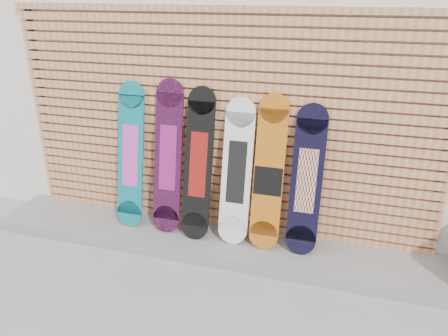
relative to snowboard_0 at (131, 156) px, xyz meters
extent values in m
plane|color=#949497|center=(1.05, -0.78, -0.85)|extent=(80.00, 80.00, 0.00)
cube|color=white|center=(1.55, 2.72, 0.95)|extent=(12.00, 5.00, 3.60)
cube|color=gray|center=(0.90, -0.10, -0.79)|extent=(4.60, 0.70, 0.12)
cube|color=tan|center=(0.90, 0.19, -0.72)|extent=(4.20, 0.05, 0.08)
cube|color=tan|center=(0.90, 0.19, -0.62)|extent=(4.20, 0.05, 0.08)
cube|color=tan|center=(0.90, 0.19, -0.52)|extent=(4.20, 0.05, 0.07)
cube|color=tan|center=(0.90, 0.19, -0.43)|extent=(4.20, 0.05, 0.07)
cube|color=tan|center=(0.90, 0.19, -0.33)|extent=(4.20, 0.05, 0.07)
cube|color=tan|center=(0.90, 0.19, -0.23)|extent=(4.20, 0.05, 0.07)
cube|color=tan|center=(0.90, 0.19, -0.13)|extent=(4.20, 0.05, 0.07)
cube|color=tan|center=(0.90, 0.19, -0.04)|extent=(4.20, 0.05, 0.07)
cube|color=tan|center=(0.90, 0.19, 0.06)|extent=(4.20, 0.05, 0.07)
cube|color=tan|center=(0.90, 0.19, 0.16)|extent=(4.20, 0.05, 0.08)
cube|color=tan|center=(0.90, 0.19, 0.25)|extent=(4.20, 0.05, 0.08)
cube|color=tan|center=(0.90, 0.19, 0.35)|extent=(4.20, 0.05, 0.08)
cube|color=tan|center=(0.90, 0.19, 0.45)|extent=(4.20, 0.05, 0.08)
cube|color=tan|center=(0.90, 0.19, 0.54)|extent=(4.20, 0.05, 0.08)
cube|color=tan|center=(0.90, 0.19, 0.64)|extent=(4.20, 0.05, 0.08)
cube|color=tan|center=(0.90, 0.19, 0.74)|extent=(4.20, 0.05, 0.08)
cube|color=tan|center=(0.90, 0.19, 0.84)|extent=(4.20, 0.05, 0.08)
cube|color=tan|center=(0.90, 0.19, 0.93)|extent=(4.20, 0.05, 0.08)
cube|color=tan|center=(0.90, 0.19, 1.03)|extent=(4.20, 0.05, 0.08)
cube|color=tan|center=(0.90, 0.19, 1.13)|extent=(4.20, 0.05, 0.08)
cube|color=tan|center=(0.90, 0.19, 1.22)|extent=(4.20, 0.05, 0.08)
cube|color=tan|center=(0.90, 0.19, 1.32)|extent=(4.20, 0.05, 0.08)
cube|color=black|center=(-1.12, 0.22, 0.26)|extent=(0.06, 0.04, 2.23)
cube|color=black|center=(2.92, 0.22, 0.26)|extent=(0.06, 0.04, 2.23)
cube|color=tan|center=(0.90, 0.19, 1.41)|extent=(4.26, 0.07, 0.06)
cube|color=#0D7483|center=(0.00, 0.00, 0.00)|extent=(0.28, 0.27, 1.20)
cylinder|color=#0D7483|center=(0.00, -0.13, -0.60)|extent=(0.28, 0.08, 0.27)
cylinder|color=#0D7483|center=(0.00, 0.13, 0.60)|extent=(0.28, 0.08, 0.27)
cube|color=#EE54C8|center=(0.00, 0.00, 0.00)|extent=(0.17, 0.16, 0.62)
cube|color=black|center=(0.41, 0.00, 0.02)|extent=(0.28, 0.27, 1.25)
cylinder|color=black|center=(0.41, -0.13, -0.60)|extent=(0.28, 0.08, 0.28)
cylinder|color=black|center=(0.41, 0.13, 0.64)|extent=(0.28, 0.08, 0.28)
cube|color=#901C71|center=(0.41, 0.00, 0.02)|extent=(0.17, 0.16, 0.64)
cube|color=black|center=(0.74, -0.02, 0.00)|extent=(0.28, 0.31, 1.20)
cylinder|color=black|center=(0.74, -0.17, -0.60)|extent=(0.28, 0.09, 0.27)
cylinder|color=black|center=(0.74, 0.12, 0.59)|extent=(0.28, 0.09, 0.27)
cube|color=maroon|center=(0.74, -0.02, 0.00)|extent=(0.17, 0.17, 0.62)
cube|color=white|center=(1.12, -0.01, -0.04)|extent=(0.29, 0.28, 1.11)
cylinder|color=white|center=(1.12, -0.14, -0.59)|extent=(0.29, 0.09, 0.28)
cylinder|color=white|center=(1.12, 0.12, 0.51)|extent=(0.29, 0.09, 0.28)
cube|color=black|center=(1.12, -0.01, -0.04)|extent=(0.18, 0.16, 0.59)
cube|color=#C26614|center=(1.43, -0.01, -0.01)|extent=(0.28, 0.29, 1.18)
cylinder|color=#C26614|center=(1.43, -0.15, -0.60)|extent=(0.28, 0.08, 0.28)
cylinder|color=#C26614|center=(1.43, 0.12, 0.57)|extent=(0.28, 0.08, 0.28)
cube|color=black|center=(1.43, -0.03, -0.08)|extent=(0.27, 0.09, 0.27)
cube|color=black|center=(1.78, -0.01, -0.05)|extent=(0.29, 0.28, 1.10)
cylinder|color=black|center=(1.78, -0.14, -0.60)|extent=(0.29, 0.09, 0.28)
cylinder|color=black|center=(1.78, 0.12, 0.50)|extent=(0.29, 0.09, 0.28)
cube|color=silver|center=(1.78, -0.01, -0.05)|extent=(0.18, 0.16, 0.58)
camera|label=1|loc=(2.08, -3.69, 1.60)|focal=35.00mm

